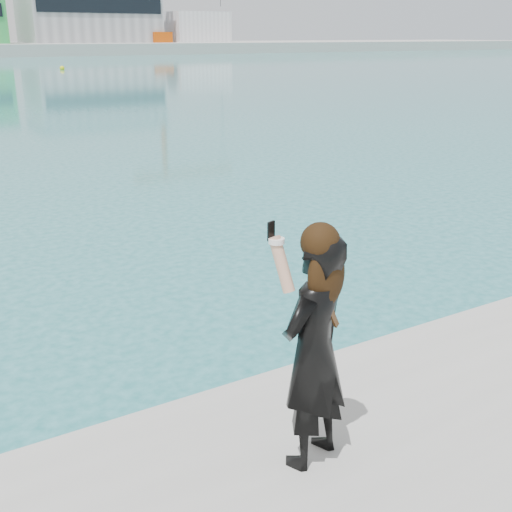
# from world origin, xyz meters

# --- Properties ---
(warehouse_grey_right) EXTENTS (25.50, 15.35, 12.50)m
(warehouse_grey_right) POSITION_xyz_m (40.00, 127.98, 8.26)
(warehouse_grey_right) COLOR gray
(warehouse_grey_right) RESTS_ON far_quay
(ancillary_shed) EXTENTS (12.00, 10.00, 6.00)m
(ancillary_shed) POSITION_xyz_m (62.00, 126.00, 5.00)
(ancillary_shed) COLOR silver
(ancillary_shed) RESTS_ON far_quay
(flagpole_right) EXTENTS (1.28, 0.16, 8.00)m
(flagpole_right) POSITION_xyz_m (22.09, 121.00, 6.54)
(flagpole_right) COLOR silver
(flagpole_right) RESTS_ON far_quay
(buoy_near) EXTENTS (0.50, 0.50, 0.50)m
(buoy_near) POSITION_xyz_m (17.22, 67.42, 0.00)
(buoy_near) COLOR yellow
(buoy_near) RESTS_ON ground
(woman) EXTENTS (0.67, 0.55, 1.66)m
(woman) POSITION_xyz_m (0.18, -0.13, 1.64)
(woman) COLOR black
(woman) RESTS_ON near_quay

